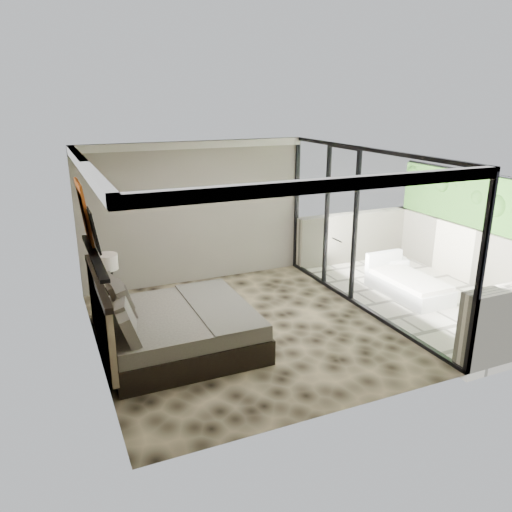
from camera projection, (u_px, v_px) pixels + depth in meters
name	position (u px, v px, depth m)	size (l,w,h in m)	color
floor	(244.00, 329.00, 8.07)	(5.00, 5.00, 0.00)	black
ceiling	(243.00, 155.00, 7.22)	(4.50, 5.00, 0.02)	silver
back_wall	(195.00, 213.00, 9.81)	(4.50, 0.02, 2.80)	gray
left_wall	(91.00, 265.00, 6.78)	(0.02, 5.00, 2.80)	gray
glass_wall	(365.00, 231.00, 8.51)	(0.08, 5.00, 2.80)	white
terrace_slab	(425.00, 297.00, 9.52)	(3.00, 5.00, 0.12)	beige
parapet_far	(482.00, 258.00, 9.86)	(0.30, 5.00, 1.10)	#C0B89C
foliage_hedge	(490.00, 203.00, 9.52)	(0.36, 4.60, 1.10)	#3E7825
picture_ledge	(94.00, 256.00, 6.86)	(0.12, 2.20, 0.05)	black
bed	(173.00, 327.00, 7.32)	(2.21, 2.14, 1.23)	black
nightstand	(110.00, 307.00, 8.23)	(0.57, 0.57, 0.57)	black
table_lamp	(107.00, 269.00, 8.04)	(0.37, 0.37, 0.67)	black
abstract_canvas	(84.00, 212.00, 7.35)	(0.04, 0.90, 0.90)	#A2260D
framed_print	(94.00, 230.00, 6.90)	(0.03, 0.50, 0.60)	black
ottoman	(394.00, 268.00, 10.29)	(0.44, 0.44, 0.44)	white
lounger	(407.00, 284.00, 9.46)	(0.84, 1.66, 0.65)	silver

